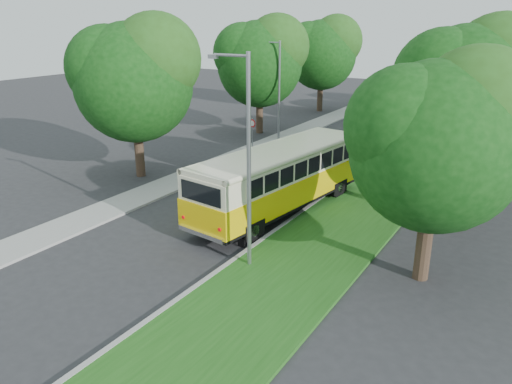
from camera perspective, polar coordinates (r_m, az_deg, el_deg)
The scene contains 13 objects.
ground at distance 23.53m, azimuth -6.45°, elevation -3.47°, with size 120.00×120.00×0.00m, color #29292C.
curb at distance 25.77m, azimuth 6.77°, elevation -1.24°, with size 0.20×70.00×0.15m, color gray.
grass_verge at distance 24.97m, azimuth 11.66°, elevation -2.23°, with size 4.50×70.00×0.13m, color #1E5015.
sidewalk at distance 30.00m, azimuth -7.95°, elevation 1.66°, with size 2.20×70.00×0.12m, color gray.
treeline at distance 36.66m, azimuth 15.29°, elevation 13.75°, with size 24.27×41.91×9.46m.
lamppost_near at distance 17.86m, azimuth -1.08°, elevation 4.08°, with size 1.71×0.16×8.00m.
lamppost_far at distance 38.03m, azimuth 2.54°, elevation 11.82°, with size 1.71×0.16×7.50m.
warning_sign at distance 34.91m, azimuth -0.45°, elevation 7.15°, with size 0.56×0.10×2.50m.
vintage_bus at distance 24.14m, azimuth 2.77°, elevation 1.36°, with size 2.82×10.97×3.26m, color yellow, non-canonical shape.
car_silver at distance 30.59m, azimuth 6.53°, elevation 3.35°, with size 1.69×4.20×1.43m, color #ABABB0.
car_white at distance 32.68m, azimuth 11.20°, elevation 4.03°, with size 1.39×3.99×1.32m, color silver.
car_blue at distance 43.81m, azimuth 15.26°, elevation 7.58°, with size 1.86×4.57×1.33m, color navy.
car_grey at distance 41.91m, azimuth 16.10°, elevation 7.01°, with size 2.23×4.84×1.35m, color slate.
Camera 1 is at (13.43, -17.06, 9.06)m, focal length 35.00 mm.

